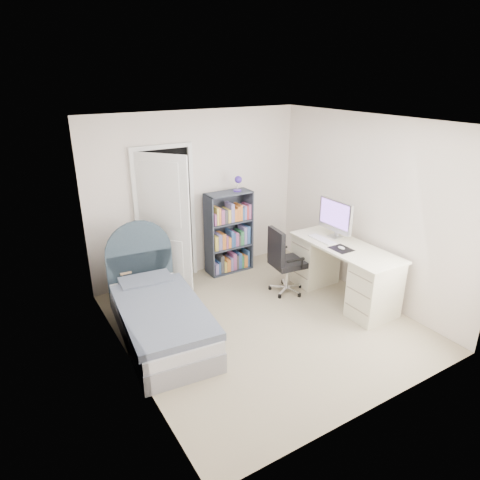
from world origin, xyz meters
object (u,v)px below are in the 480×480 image
floor_lamp (159,246)px  office_chair (283,258)px  bed (159,314)px  bookcase (229,235)px  nightstand (131,272)px  desk (343,269)px

floor_lamp → office_chair: size_ratio=1.55×
bed → bookcase: bookcase is taller
bed → office_chair: bed is taller
bed → bookcase: 2.01m
floor_lamp → nightstand: bearing=-160.2°
bookcase → office_chair: bookcase is taller
nightstand → floor_lamp: floor_lamp is taller
floor_lamp → desk: bearing=-40.4°
desk → floor_lamp: bearing=139.6°
nightstand → floor_lamp: (0.51, 0.18, 0.23)m
bed → office_chair: bearing=2.5°
nightstand → bookcase: bookcase is taller
bed → bookcase: size_ratio=1.31×
floor_lamp → desk: 2.66m
nightstand → office_chair: (1.91, -0.97, 0.15)m
floor_lamp → office_chair: 1.82m
nightstand → floor_lamp: 0.59m
floor_lamp → bed: bearing=-112.4°
bed → office_chair: size_ratio=2.04×
nightstand → office_chair: 2.15m
bed → nightstand: size_ratio=3.37×
floor_lamp → office_chair: floor_lamp is taller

